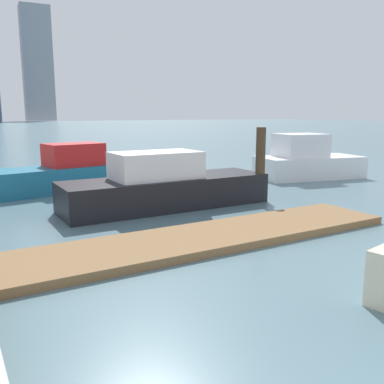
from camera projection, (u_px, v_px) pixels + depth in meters
ground_plane at (31, 177)px, 19.36m from camera, size 300.00×300.00×0.00m
floating_dock at (201, 239)px, 9.53m from camera, size 10.03×2.00×0.18m
dock_piling_2 at (260, 165)px, 13.76m from camera, size 0.31×0.31×2.44m
moored_boat_0 at (307, 161)px, 19.02m from camera, size 5.02×3.06×1.99m
moored_boat_2 at (164, 187)px, 13.00m from camera, size 6.50×1.93×1.74m
moored_boat_3 at (66, 173)px, 15.98m from camera, size 5.62×2.59×1.76m
skyline_tower_4 at (37, 64)px, 168.23m from camera, size 11.98×9.57×44.34m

